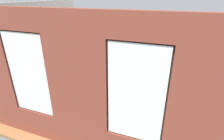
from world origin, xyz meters
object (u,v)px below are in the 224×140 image
couch_left (182,108)px  coffee_table (120,81)px  couch_by_window (82,116)px  table_plant_small (120,76)px  cup_ceramic (130,78)px  potted_plant_mid_room_small (141,76)px  remote_gray (117,77)px  potted_plant_corner_far_left (191,138)px  papasan_chair (116,66)px  potted_plant_by_left_couch (171,83)px  potted_plant_between_couches (132,111)px  potted_plant_foreground_right (84,57)px  media_console (56,79)px  potted_plant_corner_near_left (188,67)px  remote_black (109,79)px  tv_flatscreen (54,64)px

couch_left → coffee_table: couch_left is taller
coffee_table → couch_left: bearing=156.9°
couch_by_window → table_plant_small: bearing=-98.6°
cup_ceramic → potted_plant_mid_room_small: potted_plant_mid_room_small is taller
remote_gray → potted_plant_corner_far_left: (-2.50, 2.47, 0.12)m
potted_plant_corner_far_left → couch_left: bearing=-84.2°
papasan_chair → potted_plant_mid_room_small: 1.32m
remote_gray → potted_plant_mid_room_small: 1.01m
cup_ceramic → potted_plant_by_left_couch: potted_plant_by_left_couch is taller
table_plant_small → remote_gray: table_plant_small is taller
couch_left → potted_plant_between_couches: potted_plant_between_couches is taller
couch_by_window → potted_plant_foreground_right: 4.01m
cup_ceramic → potted_plant_corner_far_left: 3.20m
potted_plant_foreground_right → potted_plant_mid_room_small: bearing=168.8°
cup_ceramic → potted_plant_by_left_couch: size_ratio=0.15×
remote_gray → couch_left: bearing=-65.4°
couch_left → potted_plant_corner_far_left: bearing=10.2°
media_console → potted_plant_by_left_couch: (-4.30, -0.99, 0.12)m
coffee_table → media_console: size_ratio=1.40×
coffee_table → cup_ceramic: (-0.35, -0.13, 0.10)m
cup_ceramic → potted_plant_corner_near_left: size_ratio=0.07×
potted_plant_between_couches → potted_plant_foreground_right: bearing=-47.2°
remote_black → potted_plant_between_couches: 2.55m
couch_by_window → remote_black: (0.04, -2.15, 0.12)m
couch_by_window → media_console: bearing=-38.6°
couch_by_window → potted_plant_mid_room_small: couch_by_window is taller
coffee_table → potted_plant_corner_near_left: (-2.35, -1.31, 0.39)m
remote_gray → potted_plant_between_couches: (-1.17, 2.31, 0.38)m
tv_flatscreen → potted_plant_by_left_couch: size_ratio=1.99×
potted_plant_by_left_couch → potted_plant_corner_far_left: (-0.55, 2.83, 0.19)m
media_console → tv_flatscreen: (0.00, -0.00, 0.65)m
couch_left → potted_plant_corner_near_left: size_ratio=1.49×
couch_by_window → potted_plant_between_couches: potted_plant_between_couches is taller
table_plant_small → potted_plant_between_couches: 2.45m
potted_plant_mid_room_small → potted_plant_corner_near_left: size_ratio=0.42×
remote_black → potted_plant_mid_room_small: 1.31m
couch_by_window → cup_ceramic: (-0.69, -2.39, 0.15)m
tv_flatscreen → potted_plant_foreground_right: 1.84m
potted_plant_corner_near_left → tv_flatscreen: bearing=20.7°
media_console → potted_plant_foreground_right: potted_plant_foreground_right is taller
cup_ceramic → potted_plant_corner_near_left: bearing=-149.5°
remote_gray → papasan_chair: bearing=69.7°
media_console → potted_plant_corner_far_left: size_ratio=0.69×
potted_plant_foreground_right → coffee_table: bearing=150.2°
couch_by_window → potted_plant_mid_room_small: (-0.99, -2.96, 0.05)m
couch_by_window → potted_plant_corner_near_left: bearing=-127.0°
tv_flatscreen → papasan_chair: bearing=-138.7°
potted_plant_corner_far_left → papasan_chair: bearing=-50.5°
potted_plant_by_left_couch → potted_plant_corner_far_left: bearing=100.9°
table_plant_small → coffee_table: bearing=-129.1°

